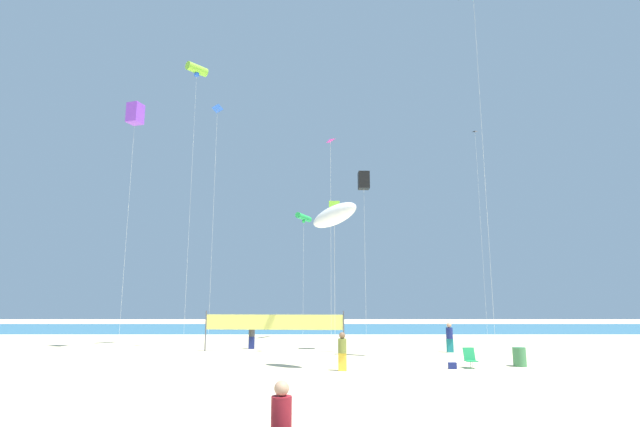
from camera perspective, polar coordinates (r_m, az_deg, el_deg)
ground_plane at (r=19.89m, az=-0.43°, el=-19.04°), size 120.00×120.00×0.00m
ocean_band at (r=54.49m, az=-0.28°, el=-13.47°), size 120.00×20.00×0.01m
mother_figure at (r=9.26m, az=-4.84°, el=-23.75°), size 0.37×0.37×1.62m
beachgoer_charcoal_shirt at (r=31.75m, az=-8.31°, el=-14.03°), size 0.38×0.38×1.68m
beachgoer_olive_shirt at (r=21.89m, az=2.46°, el=-15.91°), size 0.38×0.38×1.64m
beachgoer_navy_shirt at (r=30.40m, az=14.95°, el=-13.93°), size 0.39×0.39×1.72m
folding_beach_chair at (r=23.83m, az=17.21°, el=-16.01°), size 0.52×0.65×0.89m
trash_barrel at (r=25.14m, az=22.43°, el=-15.46°), size 0.60×0.60×0.86m
volleyball_net at (r=29.96m, az=-5.67°, el=-12.89°), size 8.49×0.64×2.40m
beach_handbag at (r=23.29m, az=15.26°, el=-17.05°), size 0.36×0.18×0.29m
kite_magenta_diamond at (r=29.21m, az=1.02°, el=8.02°), size 0.54×0.53×12.75m
kite_green_tube at (r=39.84m, az=-2.15°, el=-0.49°), size 1.32×2.39×10.06m
kite_lime_tube at (r=37.35m, az=-14.61°, el=16.19°), size 1.51×1.57×19.86m
kite_violet_box at (r=35.33m, az=-21.29°, el=11.01°), size 1.08×1.08×16.14m
kite_white_inflatable at (r=22.45m, az=1.53°, el=-0.22°), size 2.61×2.34×7.69m
kite_blue_diamond at (r=34.24m, az=-12.30°, el=11.61°), size 0.76×0.75×16.22m
kite_black_box at (r=30.68m, az=5.03°, el=3.90°), size 0.72×0.72×11.09m
kite_black_diamond at (r=42.15m, az=17.86°, el=7.70°), size 0.49×0.49×17.06m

